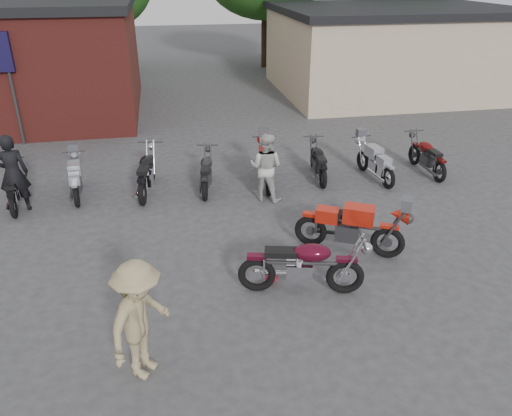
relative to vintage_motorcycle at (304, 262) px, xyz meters
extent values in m
plane|color=#37373A|center=(-0.25, -0.06, -0.64)|extent=(90.00, 90.00, 0.00)
cube|color=tan|center=(8.25, 14.94, 1.11)|extent=(10.00, 8.00, 3.50)
ellipsoid|color=red|center=(-0.50, 0.41, -0.54)|extent=(0.24, 0.24, 0.21)
imported|color=black|center=(-5.91, 4.58, 0.32)|extent=(0.78, 0.59, 1.93)
imported|color=beige|center=(0.15, 4.10, 0.23)|extent=(1.07, 1.00, 1.75)
imported|color=tan|center=(-2.83, -1.50, 0.31)|extent=(1.28, 1.41, 1.90)
camera|label=1|loc=(-2.26, -7.31, 4.83)|focal=35.00mm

